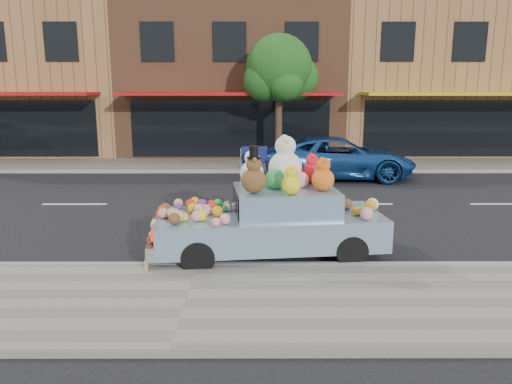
{
  "coord_description": "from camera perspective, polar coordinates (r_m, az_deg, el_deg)",
  "views": [
    {
      "loc": [
        1.05,
        -13.56,
        3.32
      ],
      "look_at": [
        1.07,
        -4.11,
        1.25
      ],
      "focal_mm": 35.0,
      "sensor_mm": 36.0,
      "label": 1
    }
  ],
  "objects": [
    {
      "name": "ground",
      "position": [
        14.0,
        -4.42,
        -1.41
      ],
      "size": [
        120.0,
        120.0,
        0.0
      ],
      "primitive_type": "plane",
      "color": "black",
      "rests_on": "ground"
    },
    {
      "name": "storefront_mid",
      "position": [
        25.56,
        -2.55,
        13.05
      ],
      "size": [
        10.0,
        9.8,
        7.3
      ],
      "color": "brown",
      "rests_on": "ground"
    },
    {
      "name": "storefront_left",
      "position": [
        27.82,
        -24.09,
        11.96
      ],
      "size": [
        10.0,
        9.8,
        7.3
      ],
      "color": "#976A3F",
      "rests_on": "ground"
    },
    {
      "name": "near_sidewalk",
      "position": [
        7.84,
        -7.98,
        -12.32
      ],
      "size": [
        60.0,
        3.0,
        0.12
      ],
      "primitive_type": "cube",
      "color": "gray",
      "rests_on": "ground"
    },
    {
      "name": "art_car",
      "position": [
        9.66,
        1.74,
        -2.73
      ],
      "size": [
        4.65,
        2.24,
        2.33
      ],
      "rotation": [
        0.0,
        0.0,
        0.11
      ],
      "color": "black",
      "rests_on": "ground"
    },
    {
      "name": "near_kerb",
      "position": [
        9.22,
        -6.72,
        -8.42
      ],
      "size": [
        60.0,
        0.12,
        0.13
      ],
      "primitive_type": "cube",
      "color": "gray",
      "rests_on": "ground"
    },
    {
      "name": "storefront_right",
      "position": [
        27.06,
        19.65,
        12.33
      ],
      "size": [
        10.0,
        9.8,
        7.3
      ],
      "color": "#976A3F",
      "rests_on": "ground"
    },
    {
      "name": "far_kerb",
      "position": [
        18.87,
        -3.32,
        2.39
      ],
      "size": [
        60.0,
        0.12,
        0.13
      ],
      "primitive_type": "cube",
      "color": "gray",
      "rests_on": "ground"
    },
    {
      "name": "far_sidewalk",
      "position": [
        20.35,
        -3.09,
        3.1
      ],
      "size": [
        60.0,
        3.0,
        0.12
      ],
      "primitive_type": "cube",
      "color": "gray",
      "rests_on": "ground"
    },
    {
      "name": "street_tree",
      "position": [
        20.14,
        2.73,
        13.39
      ],
      "size": [
        3.0,
        2.7,
        5.22
      ],
      "color": "#38281C",
      "rests_on": "ground"
    },
    {
      "name": "car_blue",
      "position": [
        17.93,
        9.47,
        3.88
      ],
      "size": [
        5.36,
        2.63,
        1.46
      ],
      "primitive_type": "imported",
      "rotation": [
        0.0,
        0.0,
        1.53
      ],
      "color": "#1B4E99",
      "rests_on": "ground"
    }
  ]
}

